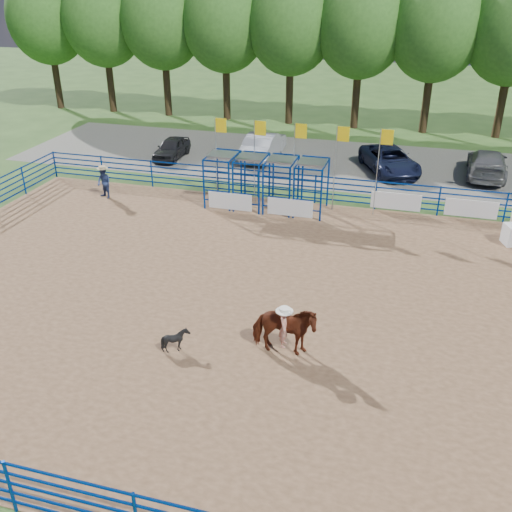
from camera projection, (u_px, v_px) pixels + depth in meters
The scene contains 13 objects.
ground at pixel (264, 302), 20.49m from camera, with size 120.00×120.00×0.00m, color #3C5E25.
arena_dirt at pixel (264, 302), 20.49m from camera, with size 30.00×20.00×0.02m, color #856142.
gravel_strip at pixel (335, 163), 35.08m from camera, with size 40.00×10.00×0.01m, color #67655B.
horse_and_rider at pixel (284, 328), 17.36m from camera, with size 2.10×1.06×2.28m.
calf at pixel (176, 340), 17.70m from camera, with size 0.65×0.73×0.80m, color black.
spectator_cowboy at pixel (104, 182), 29.34m from camera, with size 0.97×0.88×1.68m.
car_a at pixel (172, 148), 35.70m from camera, with size 1.48×3.68×1.25m, color black.
car_b at pixel (264, 145), 35.60m from camera, with size 1.75×5.01×1.65m, color gray.
car_c at pixel (390, 160), 33.19m from camera, with size 2.37×5.14×1.43m, color #161B37.
car_d at pixel (487, 163), 32.50m from camera, with size 2.12×5.21×1.51m, color #545457.
perimeter_fence at pixel (264, 284), 20.15m from camera, with size 30.10×20.10×1.50m.
chute_assembly at pixel (273, 184), 27.97m from camera, with size 19.32×2.41×4.20m.
treeline at pixel (362, 19), 39.39m from camera, with size 56.40×6.40×11.24m.
Camera 1 is at (4.48, -16.94, 10.76)m, focal length 40.00 mm.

